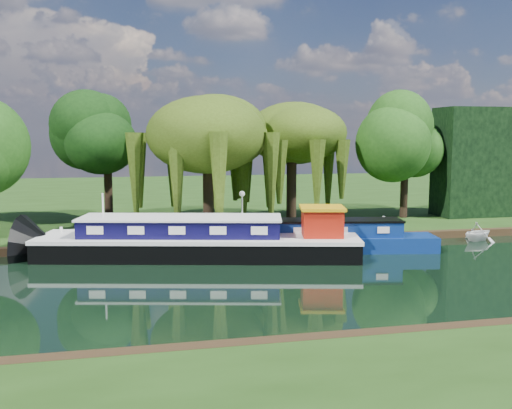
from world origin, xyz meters
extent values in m
plane|color=black|center=(0.00, 0.00, 0.00)|extent=(120.00, 120.00, 0.00)
cube|color=#1A340E|center=(0.00, 34.00, 0.23)|extent=(120.00, 52.00, 0.45)
cube|color=black|center=(-2.78, 5.67, 0.42)|extent=(17.14, 7.40, 1.12)
cube|color=silver|center=(-2.78, 5.67, 1.07)|extent=(17.24, 7.50, 0.20)
cube|color=#0C0934|center=(-3.69, 5.88, 1.62)|extent=(10.71, 4.95, 0.88)
cube|color=silver|center=(-3.69, 5.88, 2.12)|extent=(10.93, 5.18, 0.11)
cube|color=#99180B|center=(3.55, 4.20, 1.88)|extent=(2.45, 2.45, 1.39)
cube|color=#C8940E|center=(3.55, 4.20, 2.65)|extent=(2.73, 2.73, 0.15)
cylinder|color=silver|center=(-7.67, 6.81, 2.30)|extent=(0.09, 0.09, 2.23)
cube|color=navy|center=(3.93, 5.90, 0.36)|extent=(13.28, 4.45, 0.98)
cube|color=navy|center=(3.93, 5.90, 1.26)|extent=(9.31, 3.22, 0.82)
cube|color=black|center=(3.93, 5.90, 1.72)|extent=(9.44, 3.35, 0.11)
cube|color=silver|center=(0.40, 5.68, 1.30)|extent=(0.65, 0.17, 0.35)
cube|color=silver|center=(2.66, 5.27, 1.30)|extent=(0.65, 0.17, 0.35)
cube|color=silver|center=(4.91, 4.87, 1.30)|extent=(0.65, 0.17, 0.35)
cube|color=silver|center=(7.17, 4.47, 1.30)|extent=(0.65, 0.17, 0.35)
imported|color=silver|center=(14.48, 6.76, 0.00)|extent=(2.98, 2.79, 1.26)
cylinder|color=black|center=(-1.36, 12.29, 2.86)|extent=(0.63, 0.63, 4.82)
ellipsoid|color=#31430E|center=(-1.36, 12.29, 6.34)|extent=(6.73, 6.73, 4.35)
cylinder|color=black|center=(4.81, 14.51, 2.69)|extent=(0.63, 0.63, 4.49)
ellipsoid|color=#31430E|center=(4.81, 14.51, 5.93)|extent=(6.13, 6.13, 3.96)
cylinder|color=black|center=(-7.78, 17.26, 3.60)|extent=(0.55, 0.55, 6.31)
ellipsoid|color=black|center=(-7.78, 17.26, 6.19)|extent=(5.05, 5.05, 5.05)
cylinder|color=black|center=(13.23, 14.13, 3.45)|extent=(0.60, 0.60, 6.00)
ellipsoid|color=#1A4310|center=(13.23, 14.13, 5.91)|extent=(4.80, 4.80, 4.80)
cube|color=black|center=(19.00, 14.00, 4.45)|extent=(6.00, 3.00, 8.00)
cylinder|color=silver|center=(0.50, 10.50, 1.55)|extent=(0.10, 0.10, 2.20)
sphere|color=white|center=(0.50, 10.50, 2.83)|extent=(0.36, 0.36, 0.36)
cylinder|color=silver|center=(-10.00, 8.40, 0.95)|extent=(0.16, 0.16, 1.00)
cylinder|color=silver|center=(-4.00, 8.40, 0.95)|extent=(0.16, 0.16, 1.00)
cylinder|color=silver|center=(3.00, 8.40, 0.95)|extent=(0.16, 0.16, 1.00)
cylinder|color=silver|center=(9.00, 8.40, 0.95)|extent=(0.16, 0.16, 1.00)
camera|label=1|loc=(-6.15, -23.93, 6.45)|focal=40.00mm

